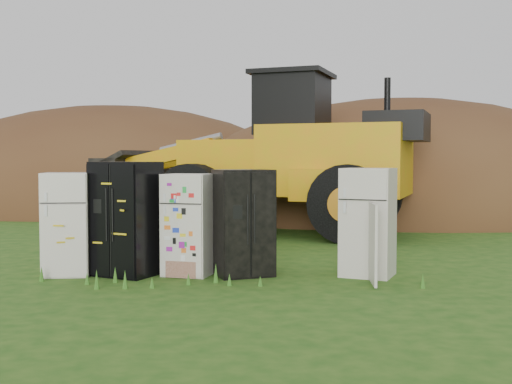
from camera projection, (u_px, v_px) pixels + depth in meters
ground at (223, 275)px, 10.22m from camera, size 120.00×120.00×0.00m
fridge_leftmost at (67, 224)px, 10.21m from camera, size 0.81×0.79×1.63m
fridge_black_side at (126, 219)px, 10.19m from camera, size 1.17×1.07×1.81m
fridge_sticker at (189, 224)px, 10.22m from camera, size 0.86×0.82×1.61m
fridge_dark_mid at (243, 223)px, 10.16m from camera, size 1.05×0.96×1.68m
fridge_open_door at (368, 222)px, 10.12m from camera, size 0.98×0.95×1.71m
wheel_loader at (255, 153)px, 16.16m from camera, size 8.85×5.75×3.98m
dirt_mound_right at (401, 213)px, 21.82m from camera, size 16.00×11.73×7.76m
dirt_mound_left at (113, 206)px, 24.79m from camera, size 16.29×12.22×7.76m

